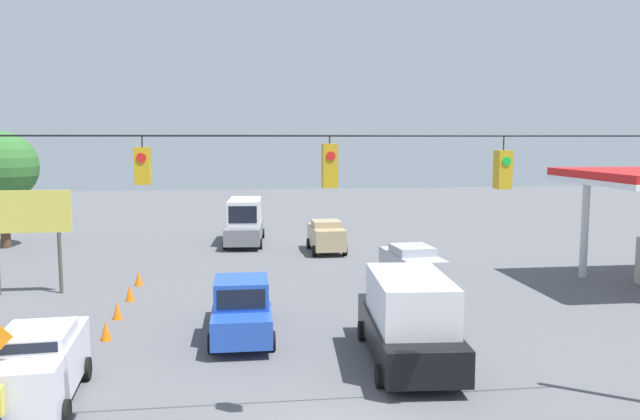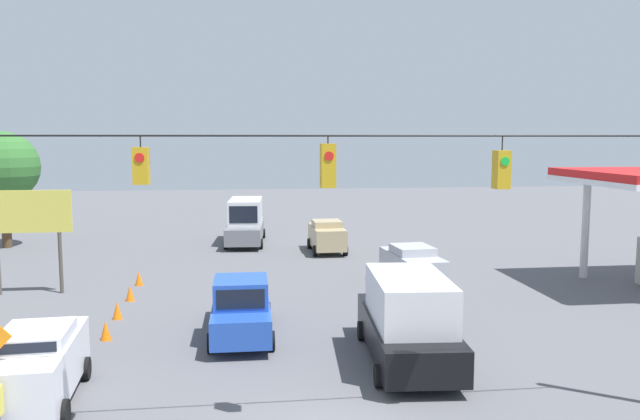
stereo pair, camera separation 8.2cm
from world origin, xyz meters
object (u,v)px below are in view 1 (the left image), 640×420
Objects in this scene: overhead_signal_span at (331,232)px; sedan_tan_oncoming_deep at (326,236)px; box_truck_grey_withflow_deep at (245,222)px; sedan_silver_oncoming_far at (412,267)px; traffic_cone_third at (106,331)px; sedan_white_parked_shoulder at (38,365)px; traffic_cone_fourth at (117,311)px; traffic_cone_farthest at (139,278)px; traffic_cone_second at (83,357)px; roadside_billboard at (27,219)px; traffic_cone_fifth at (130,293)px; tree_horizon_left at (2,167)px; pickup_truck_blue_withflow_mid at (242,308)px; box_truck_black_crossing_near at (409,319)px; traffic_cone_nearest at (59,393)px.

overhead_signal_span is 4.60× the size of sedan_tan_oncoming_deep.
box_truck_grey_withflow_deep reaches higher than sedan_silver_oncoming_far.
box_truck_grey_withflow_deep is 19.69m from traffic_cone_third.
sedan_white_parked_shoulder reaches higher than traffic_cone_fourth.
traffic_cone_second is at bearing 90.16° from traffic_cone_farthest.
traffic_cone_second is 10.81m from roadside_billboard.
traffic_cone_fifth is at bearing 91.59° from traffic_cone_farthest.
traffic_cone_farthest is 15.63m from tree_horizon_left.
roadside_billboard reaches higher than box_truck_grey_withflow_deep.
traffic_cone_third is at bearing -1.76° from pickup_truck_blue_withflow_mid.
box_truck_black_crossing_near reaches higher than traffic_cone_fifth.
roadside_billboard is 13.53m from tree_horizon_left.
tree_horizon_left is at bearing -59.65° from traffic_cone_fourth.
traffic_cone_fifth is at bearing 124.84° from tree_horizon_left.
traffic_cone_fourth is 1.00× the size of traffic_cone_fifth.
box_truck_grey_withflow_deep is 22.17m from traffic_cone_second.
box_truck_black_crossing_near is at bearing 130.90° from traffic_cone_farthest.
sedan_white_parked_shoulder is 5.08m from traffic_cone_third.
roadside_billboard is at bearing -35.78° from box_truck_black_crossing_near.
overhead_signal_span reaches higher than box_truck_grey_withflow_deep.
overhead_signal_span is at bearing 161.11° from traffic_cone_nearest.
box_truck_grey_withflow_deep is 1.24× the size of pickup_truck_blue_withflow_mid.
roadside_billboard reaches higher than pickup_truck_blue_withflow_mid.
tree_horizon_left is (5.31, -12.33, 1.69)m from roadside_billboard.
pickup_truck_blue_withflow_mid is 5.35m from traffic_cone_fourth.
overhead_signal_span reaches higher than traffic_cone_farthest.
pickup_truck_blue_withflow_mid is at bearing 126.71° from tree_horizon_left.
traffic_cone_nearest is at bearing 89.94° from traffic_cone_fifth.
box_truck_black_crossing_near is 9.50× the size of traffic_cone_fourth.
box_truck_black_crossing_near reaches higher than sedan_tan_oncoming_deep.
roadside_billboard is (4.49, -4.41, 2.95)m from traffic_cone_fourth.
traffic_cone_nearest is 2.68m from traffic_cone_second.
box_truck_grey_withflow_deep is at bearing -61.41° from sedan_silver_oncoming_far.
pickup_truck_blue_withflow_mid is at bearing 150.56° from traffic_cone_fourth.
overhead_signal_span is 26.79m from box_truck_grey_withflow_deep.
box_truck_grey_withflow_deep is at bearing -127.62° from roadside_billboard.
traffic_cone_fifth is at bearing 70.67° from box_truck_grey_withflow_deep.
sedan_silver_oncoming_far is (-7.33, 13.44, -0.37)m from box_truck_grey_withflow_deep.
traffic_cone_nearest is 1.00× the size of traffic_cone_second.
pickup_truck_blue_withflow_mid is 5.28m from traffic_cone_second.
roadside_billboard is (4.58, -6.88, 2.95)m from traffic_cone_third.
sedan_tan_oncoming_deep is at bearing -108.23° from pickup_truck_blue_withflow_mid.
traffic_cone_nearest is at bearing 64.62° from sedan_tan_oncoming_deep.
traffic_cone_nearest is 13.22m from roadside_billboard.
box_truck_grey_withflow_deep is 10.02× the size of traffic_cone_fourth.
traffic_cone_farthest is (0.07, -5.42, 0.00)m from traffic_cone_fourth.
sedan_white_parked_shoulder is at bearing 63.21° from sedan_tan_oncoming_deep.
roadside_billboard is at bearing -52.22° from overhead_signal_span.
sedan_tan_oncoming_deep reaches higher than traffic_cone_fifth.
traffic_cone_second is at bearing 33.59° from sedan_silver_oncoming_far.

